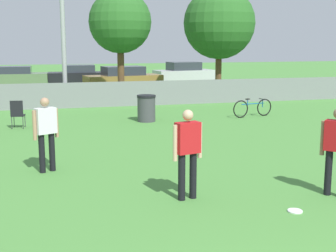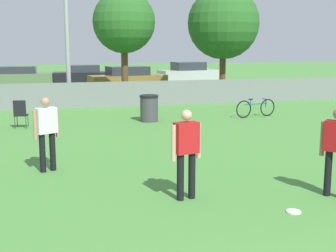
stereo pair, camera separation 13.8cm
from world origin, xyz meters
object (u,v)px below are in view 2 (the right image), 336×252
at_px(player_defender_red, 336,146).
at_px(parked_car_olive, 19,76).
at_px(player_thrower_red, 186,148).
at_px(player_receiver_white, 46,129).
at_px(tree_near_pole, 124,22).
at_px(parked_car_silver, 188,73).
at_px(tree_far_right, 223,23).
at_px(frisbee_disc, 294,212).
at_px(parked_car_dark, 84,75).
at_px(bicycle_sideline, 256,108).
at_px(trash_bin, 149,108).
at_px(parked_car_tan, 128,79).
at_px(folding_chair_sideline, 20,113).

bearing_deg(player_defender_red, parked_car_olive, 152.43).
bearing_deg(player_thrower_red, player_receiver_white, 119.83).
height_order(tree_near_pole, parked_car_silver, tree_near_pole).
bearing_deg(tree_far_right, tree_near_pole, -171.79).
height_order(frisbee_disc, parked_car_dark, parked_car_dark).
xyz_separation_m(bicycle_sideline, parked_car_olive, (-9.47, 15.54, 0.30)).
bearing_deg(trash_bin, bicycle_sideline, -0.26).
relative_size(tree_near_pole, player_defender_red, 3.19).
relative_size(player_receiver_white, parked_car_olive, 0.38).
height_order(player_receiver_white, parked_car_olive, player_receiver_white).
bearing_deg(tree_near_pole, bicycle_sideline, -56.07).
height_order(tree_far_right, parked_car_tan, tree_far_right).
bearing_deg(tree_far_right, parked_car_olive, 140.56).
height_order(frisbee_disc, folding_chair_sideline, folding_chair_sideline).
distance_m(player_receiver_white, folding_chair_sideline, 5.70).
bearing_deg(tree_far_right, player_thrower_red, -112.89).
relative_size(frisbee_disc, bicycle_sideline, 0.15).
relative_size(tree_far_right, player_thrower_red, 3.42).
distance_m(player_receiver_white, parked_car_olive, 21.51).
bearing_deg(player_defender_red, trash_bin, 146.63).
bearing_deg(trash_bin, tree_far_right, 51.76).
distance_m(tree_near_pole, player_receiver_white, 12.74).
xyz_separation_m(tree_far_right, parked_car_dark, (-6.53, 8.75, -3.10)).
relative_size(tree_far_right, parked_car_dark, 1.39).
relative_size(parked_car_olive, parked_car_silver, 1.02).
xyz_separation_m(bicycle_sideline, parked_car_dark, (-5.34, 15.52, 0.30)).
distance_m(tree_far_right, parked_car_tan, 6.98).
relative_size(tree_near_pole, player_thrower_red, 3.19).
height_order(tree_far_right, folding_chair_sideline, tree_far_right).
relative_size(folding_chair_sideline, trash_bin, 0.99).
bearing_deg(parked_car_silver, player_defender_red, -108.66).
distance_m(player_receiver_white, frisbee_disc, 5.45).
height_order(folding_chair_sideline, parked_car_dark, parked_car_dark).
height_order(folding_chair_sideline, bicycle_sideline, folding_chair_sideline).
distance_m(bicycle_sideline, parked_car_olive, 18.20).
bearing_deg(folding_chair_sideline, tree_near_pole, -117.07).
height_order(player_thrower_red, bicycle_sideline, player_thrower_red).
bearing_deg(tree_far_right, bicycle_sideline, -100.00).
bearing_deg(bicycle_sideline, trash_bin, 168.57).
height_order(tree_far_right, player_defender_red, tree_far_right).
relative_size(player_defender_red, parked_car_tan, 0.35).
xyz_separation_m(folding_chair_sideline, parked_car_silver, (10.29, 15.21, 0.17)).
distance_m(frisbee_disc, folding_chair_sideline, 10.43).
relative_size(tree_near_pole, folding_chair_sideline, 5.57).
bearing_deg(parked_car_tan, player_thrower_red, -105.69).
bearing_deg(bicycle_sideline, parked_car_olive, 110.19).
distance_m(tree_near_pole, frisbee_disc, 15.96).
relative_size(tree_near_pole, tree_far_right, 0.93).
distance_m(tree_far_right, frisbee_disc, 17.39).
relative_size(frisbee_disc, parked_car_dark, 0.06).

